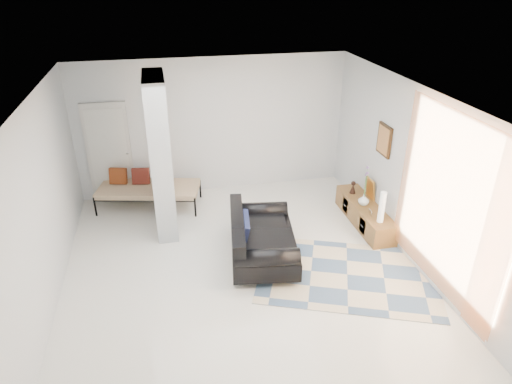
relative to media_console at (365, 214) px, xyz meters
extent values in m
plane|color=silver|center=(-2.52, -0.90, -0.20)|extent=(6.00, 6.00, 0.00)
plane|color=white|center=(-2.52, -0.90, 2.60)|extent=(6.00, 6.00, 0.00)
plane|color=silver|center=(-2.52, 2.10, 1.20)|extent=(6.00, 0.00, 6.00)
plane|color=silver|center=(-2.52, -3.90, 1.20)|extent=(6.00, 0.00, 6.00)
plane|color=silver|center=(-5.27, -0.90, 1.20)|extent=(0.00, 6.00, 6.00)
plane|color=silver|center=(0.23, -0.90, 1.20)|extent=(0.00, 6.00, 6.00)
cube|color=#B2B7BA|center=(-3.62, 0.70, 1.20)|extent=(0.35, 1.20, 2.80)
cube|color=beige|center=(-4.62, 2.06, 0.82)|extent=(0.85, 0.06, 2.04)
plane|color=#FF8843|center=(0.15, -2.05, 1.25)|extent=(0.00, 2.55, 2.55)
cube|color=#37220F|center=(0.20, 0.00, 1.45)|extent=(0.04, 0.45, 0.55)
cube|color=brown|center=(0.00, 0.00, 0.00)|extent=(0.45, 1.78, 0.40)
cube|color=#37220F|center=(-0.22, -0.40, 0.00)|extent=(0.02, 0.24, 0.28)
cube|color=#37220F|center=(-0.22, 0.39, 0.00)|extent=(0.02, 0.24, 0.28)
cube|color=gold|center=(0.18, 0.24, 0.40)|extent=(0.09, 0.32, 0.40)
cube|color=silver|center=(-0.10, -0.40, 0.26)|extent=(0.04, 0.10, 0.12)
cylinder|color=silver|center=(-2.62, -1.33, -0.15)|extent=(0.05, 0.05, 0.10)
cylinder|color=silver|center=(-2.41, 0.13, -0.15)|extent=(0.05, 0.05, 0.10)
cylinder|color=silver|center=(-1.80, -1.44, -0.15)|extent=(0.05, 0.05, 0.10)
cylinder|color=silver|center=(-1.59, 0.01, -0.15)|extent=(0.05, 0.05, 0.10)
cube|color=black|center=(-2.11, -0.66, 0.05)|extent=(1.26, 1.84, 0.30)
cube|color=black|center=(-2.52, -0.60, 0.38)|extent=(0.44, 1.72, 0.36)
cylinder|color=black|center=(-2.21, -1.39, 0.28)|extent=(1.01, 0.42, 0.28)
cylinder|color=black|center=(-2.00, 0.07, 0.28)|extent=(1.01, 0.42, 0.28)
cube|color=black|center=(-2.40, -0.61, 0.40)|extent=(0.23, 0.64, 0.31)
cylinder|color=black|center=(-4.95, 1.37, 0.00)|extent=(0.04, 0.04, 0.40)
cylinder|color=black|center=(-3.07, 0.94, 0.00)|extent=(0.04, 0.04, 0.40)
cylinder|color=black|center=(-4.77, 2.15, 0.00)|extent=(0.04, 0.04, 0.40)
cylinder|color=black|center=(-2.89, 1.72, 0.00)|extent=(0.04, 0.04, 0.40)
cube|color=beige|center=(-3.92, 1.55, 0.18)|extent=(2.09, 1.24, 0.12)
cube|color=maroon|center=(-4.49, 1.83, 0.40)|extent=(0.37, 0.24, 0.33)
cube|color=#5C1F17|center=(-4.05, 1.73, 0.40)|extent=(0.37, 0.24, 0.33)
cube|color=maroon|center=(-3.61, 1.63, 0.40)|extent=(0.37, 0.24, 0.33)
cube|color=beige|center=(-0.92, -1.44, -0.20)|extent=(3.22, 2.71, 0.01)
cylinder|color=white|center=(-0.02, -0.62, 0.48)|extent=(0.10, 0.10, 0.56)
imported|color=white|center=(-0.05, 0.00, 0.30)|extent=(0.20, 0.20, 0.21)
camera|label=1|loc=(-3.56, -6.81, 4.19)|focal=32.00mm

